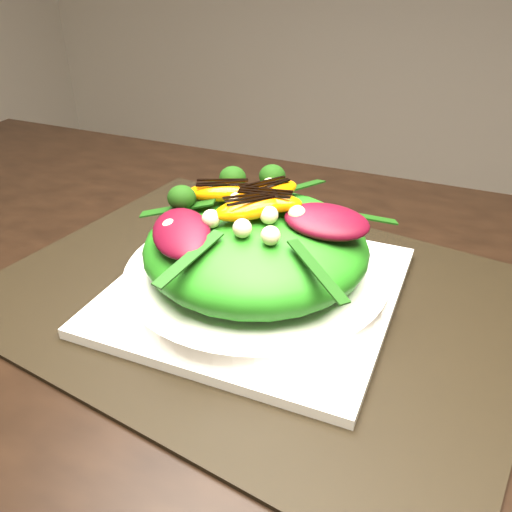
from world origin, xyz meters
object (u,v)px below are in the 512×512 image
at_px(placemat, 256,295).
at_px(lettuce_mound, 256,247).
at_px(dining_table, 312,376).
at_px(plate_base, 256,289).
at_px(salad_bowl, 256,277).
at_px(orange_segment, 240,196).

relative_size(placemat, lettuce_mound, 2.38).
height_order(dining_table, plate_base, dining_table).
bearing_deg(lettuce_mound, dining_table, -38.92).
height_order(plate_base, salad_bowl, salad_bowl).
height_order(placemat, lettuce_mound, lettuce_mound).
distance_m(plate_base, salad_bowl, 0.02).
relative_size(placemat, orange_segment, 7.50).
relative_size(dining_table, placemat, 3.02).
distance_m(placemat, orange_segment, 0.11).
distance_m(plate_base, orange_segment, 0.10).
bearing_deg(placemat, lettuce_mound, 0.00).
relative_size(lettuce_mound, orange_segment, 3.15).
bearing_deg(salad_bowl, dining_table, -38.92).
xyz_separation_m(placemat, plate_base, (-0.00, 0.00, 0.01)).
xyz_separation_m(placemat, orange_segment, (-0.02, 0.01, 0.10)).
xyz_separation_m(salad_bowl, lettuce_mound, (0.00, 0.00, 0.04)).
height_order(dining_table, placemat, dining_table).
distance_m(dining_table, plate_base, 0.11).
bearing_deg(plate_base, dining_table, -38.92).
distance_m(dining_table, orange_segment, 0.18).
distance_m(plate_base, lettuce_mound, 0.05).
relative_size(dining_table, orange_segment, 22.68).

